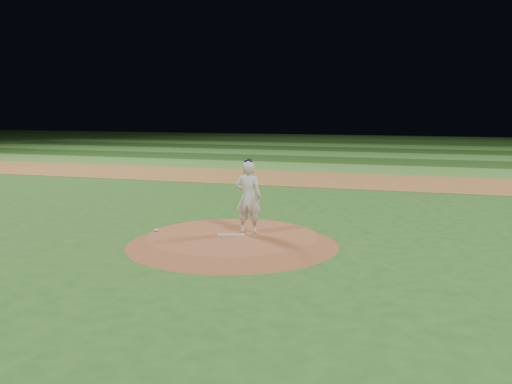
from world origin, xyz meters
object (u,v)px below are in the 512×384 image
(rosin_bag, at_px, (156,230))
(pitching_rubber, at_px, (231,235))
(pitcher_on_mound, at_px, (248,197))
(pitchers_mound, at_px, (232,240))

(rosin_bag, bearing_deg, pitching_rubber, 4.12)
(pitching_rubber, bearing_deg, rosin_bag, 166.87)
(pitching_rubber, height_order, rosin_bag, rosin_bag)
(rosin_bag, bearing_deg, pitcher_on_mound, 13.59)
(pitching_rubber, distance_m, pitcher_on_mound, 1.09)
(pitching_rubber, relative_size, rosin_bag, 5.63)
(pitchers_mound, xyz_separation_m, pitching_rubber, (-0.01, -0.05, 0.14))
(pitchers_mound, bearing_deg, pitching_rubber, -103.12)
(pitching_rubber, bearing_deg, pitcher_on_mound, 35.73)
(pitchers_mound, distance_m, pitching_rubber, 0.15)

